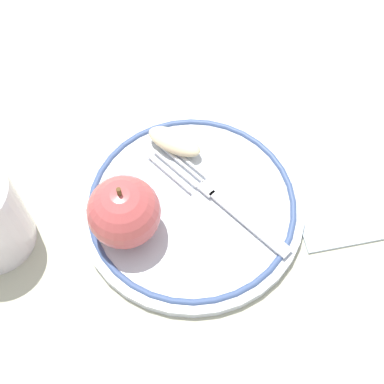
{
  "coord_description": "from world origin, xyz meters",
  "views": [
    {
      "loc": [
        0.22,
        0.06,
        0.46
      ],
      "look_at": [
        -0.01,
        0.02,
        0.03
      ],
      "focal_mm": 50.0,
      "sensor_mm": 36.0,
      "label": 1
    }
  ],
  "objects_px": {
    "apple_slice_front": "(174,142)",
    "apple_red_whole": "(124,212)",
    "napkin_folded": "(356,184)",
    "plate": "(192,206)",
    "fork": "(222,204)"
  },
  "relations": [
    {
      "from": "plate",
      "to": "fork",
      "type": "distance_m",
      "value": 0.03
    },
    {
      "from": "apple_slice_front",
      "to": "fork",
      "type": "relative_size",
      "value": 0.38
    },
    {
      "from": "plate",
      "to": "apple_slice_front",
      "type": "bearing_deg",
      "value": -154.13
    },
    {
      "from": "apple_slice_front",
      "to": "fork",
      "type": "height_order",
      "value": "apple_slice_front"
    },
    {
      "from": "fork",
      "to": "napkin_folded",
      "type": "bearing_deg",
      "value": -123.49
    },
    {
      "from": "plate",
      "to": "apple_slice_front",
      "type": "height_order",
      "value": "apple_slice_front"
    },
    {
      "from": "apple_red_whole",
      "to": "fork",
      "type": "bearing_deg",
      "value": 116.28
    },
    {
      "from": "apple_red_whole",
      "to": "fork",
      "type": "height_order",
      "value": "apple_red_whole"
    },
    {
      "from": "apple_slice_front",
      "to": "apple_red_whole",
      "type": "bearing_deg",
      "value": -86.46
    },
    {
      "from": "apple_red_whole",
      "to": "fork",
      "type": "distance_m",
      "value": 0.1
    },
    {
      "from": "napkin_folded",
      "to": "apple_red_whole",
      "type": "bearing_deg",
      "value": -66.02
    },
    {
      "from": "plate",
      "to": "apple_slice_front",
      "type": "relative_size",
      "value": 3.76
    },
    {
      "from": "apple_red_whole",
      "to": "apple_slice_front",
      "type": "height_order",
      "value": "apple_red_whole"
    },
    {
      "from": "apple_red_whole",
      "to": "napkin_folded",
      "type": "distance_m",
      "value": 0.23
    },
    {
      "from": "apple_red_whole",
      "to": "napkin_folded",
      "type": "relative_size",
      "value": 0.54
    }
  ]
}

